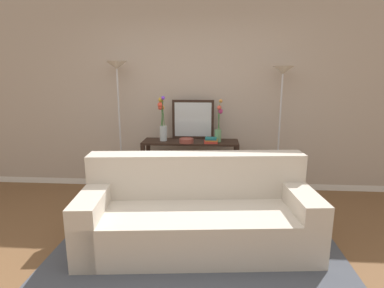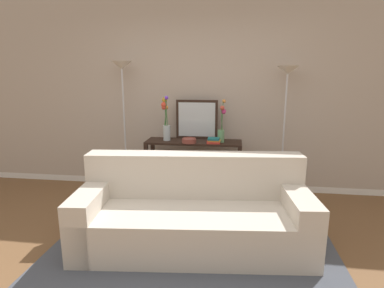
# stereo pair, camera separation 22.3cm
# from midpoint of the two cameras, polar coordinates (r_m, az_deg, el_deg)

# --- Properties ---
(ground_plane) EXTENTS (16.00, 16.00, 0.02)m
(ground_plane) POSITION_cam_midpoint_polar(r_m,az_deg,el_deg) (2.94, -3.37, -22.67)
(ground_plane) COLOR brown
(back_wall) EXTENTS (12.00, 0.15, 2.85)m
(back_wall) POSITION_cam_midpoint_polar(r_m,az_deg,el_deg) (4.59, 1.84, 9.36)
(back_wall) COLOR white
(back_wall) RESTS_ON ground
(area_rug) EXTENTS (2.78, 1.62, 0.01)m
(area_rug) POSITION_cam_midpoint_polar(r_m,az_deg,el_deg) (3.20, 2.09, -19.04)
(area_rug) COLOR #474C56
(area_rug) RESTS_ON ground
(couch) EXTENTS (2.32, 1.12, 0.88)m
(couch) POSITION_cam_midpoint_polar(r_m,az_deg,el_deg) (3.19, 2.32, -12.81)
(couch) COLOR beige
(couch) RESTS_ON ground
(console_table) EXTENTS (1.31, 0.39, 0.79)m
(console_table) POSITION_cam_midpoint_polar(r_m,az_deg,el_deg) (4.33, 1.78, -2.54)
(console_table) COLOR black
(console_table) RESTS_ON ground
(floor_lamp_left) EXTENTS (0.28, 0.28, 1.85)m
(floor_lamp_left) POSITION_cam_midpoint_polar(r_m,az_deg,el_deg) (4.46, -11.11, 9.49)
(floor_lamp_left) COLOR silver
(floor_lamp_left) RESTS_ON ground
(floor_lamp_right) EXTENTS (0.28, 0.28, 1.79)m
(floor_lamp_right) POSITION_cam_midpoint_polar(r_m,az_deg,el_deg) (4.29, 18.26, 8.29)
(floor_lamp_right) COLOR silver
(floor_lamp_right) RESTS_ON ground
(wall_mirror) EXTENTS (0.58, 0.02, 0.55)m
(wall_mirror) POSITION_cam_midpoint_polar(r_m,az_deg,el_deg) (4.38, 2.34, 4.48)
(wall_mirror) COLOR black
(wall_mirror) RESTS_ON console_table
(vase_tall_flowers) EXTENTS (0.12, 0.12, 0.61)m
(vase_tall_flowers) POSITION_cam_midpoint_polar(r_m,az_deg,el_deg) (4.28, -3.29, 4.09)
(vase_tall_flowers) COLOR silver
(vase_tall_flowers) RESTS_ON console_table
(vase_short_flowers) EXTENTS (0.11, 0.12, 0.57)m
(vase_short_flowers) POSITION_cam_midpoint_polar(r_m,az_deg,el_deg) (4.20, 6.97, 3.11)
(vase_short_flowers) COLOR #669E6B
(vase_short_flowers) RESTS_ON console_table
(fruit_bowl) EXTENTS (0.19, 0.19, 0.06)m
(fruit_bowl) POSITION_cam_midpoint_polar(r_m,az_deg,el_deg) (4.15, 1.04, 0.64)
(fruit_bowl) COLOR brown
(fruit_bowl) RESTS_ON console_table
(book_stack) EXTENTS (0.19, 0.17, 0.07)m
(book_stack) POSITION_cam_midpoint_polar(r_m,az_deg,el_deg) (4.15, 5.54, 0.60)
(book_stack) COLOR #BC3328
(book_stack) RESTS_ON console_table
(book_row_under_console) EXTENTS (0.32, 0.18, 0.13)m
(book_row_under_console) POSITION_cam_midpoint_polar(r_m,az_deg,el_deg) (4.54, -3.11, -8.42)
(book_row_under_console) COLOR gold
(book_row_under_console) RESTS_ON ground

